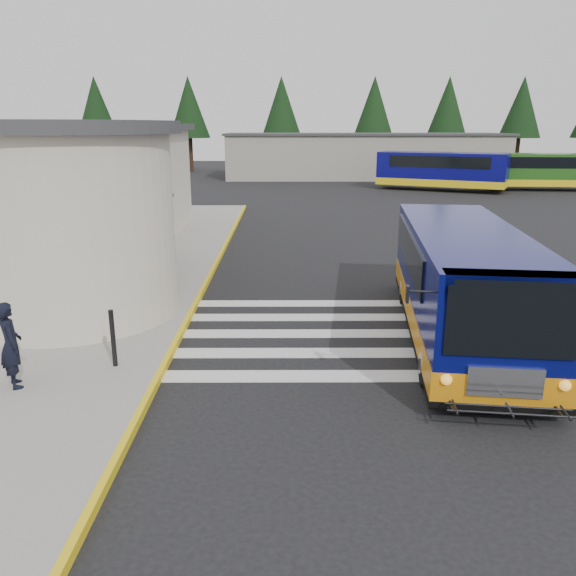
{
  "coord_description": "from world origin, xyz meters",
  "views": [
    {
      "loc": [
        -1.55,
        -13.5,
        4.82
      ],
      "look_at": [
        -1.5,
        -0.5,
        1.07
      ],
      "focal_mm": 35.0,
      "sensor_mm": 36.0,
      "label": 1
    }
  ],
  "objects_px": {
    "far_bus_b": "(545,170)",
    "pedestrian_a": "(11,345)",
    "transit_bus": "(462,287)",
    "bollard": "(113,338)",
    "far_bus_a": "(442,169)",
    "pedestrian_b": "(84,288)"
  },
  "relations": [
    {
      "from": "far_bus_b",
      "to": "pedestrian_a",
      "type": "bearing_deg",
      "value": 149.3
    },
    {
      "from": "transit_bus",
      "to": "far_bus_b",
      "type": "bearing_deg",
      "value": 70.12
    },
    {
      "from": "bollard",
      "to": "far_bus_b",
      "type": "distance_m",
      "value": 41.35
    },
    {
      "from": "transit_bus",
      "to": "far_bus_b",
      "type": "relative_size",
      "value": 0.98
    },
    {
      "from": "pedestrian_a",
      "to": "bollard",
      "type": "xyz_separation_m",
      "value": [
        1.59,
        0.91,
        -0.23
      ]
    },
    {
      "from": "transit_bus",
      "to": "far_bus_b",
      "type": "xyz_separation_m",
      "value": [
        16.13,
        31.86,
        0.34
      ]
    },
    {
      "from": "pedestrian_a",
      "to": "far_bus_b",
      "type": "relative_size",
      "value": 0.17
    },
    {
      "from": "transit_bus",
      "to": "bollard",
      "type": "bearing_deg",
      "value": -158.04
    },
    {
      "from": "transit_bus",
      "to": "far_bus_b",
      "type": "height_order",
      "value": "far_bus_b"
    },
    {
      "from": "transit_bus",
      "to": "far_bus_a",
      "type": "distance_m",
      "value": 32.6
    },
    {
      "from": "bollard",
      "to": "far_bus_a",
      "type": "bearing_deg",
      "value": 65.23
    },
    {
      "from": "pedestrian_a",
      "to": "bollard",
      "type": "height_order",
      "value": "pedestrian_a"
    },
    {
      "from": "pedestrian_a",
      "to": "far_bus_b",
      "type": "bearing_deg",
      "value": -70.53
    },
    {
      "from": "bollard",
      "to": "far_bus_b",
      "type": "bearing_deg",
      "value": 55.05
    },
    {
      "from": "bollard",
      "to": "transit_bus",
      "type": "bearing_deg",
      "value": 15.0
    },
    {
      "from": "pedestrian_a",
      "to": "bollard",
      "type": "distance_m",
      "value": 1.84
    },
    {
      "from": "pedestrian_a",
      "to": "far_bus_a",
      "type": "bearing_deg",
      "value": -60.88
    },
    {
      "from": "pedestrian_a",
      "to": "pedestrian_b",
      "type": "height_order",
      "value": "pedestrian_b"
    },
    {
      "from": "far_bus_b",
      "to": "far_bus_a",
      "type": "bearing_deg",
      "value": 97.04
    },
    {
      "from": "transit_bus",
      "to": "pedestrian_a",
      "type": "distance_m",
      "value": 9.61
    },
    {
      "from": "pedestrian_b",
      "to": "far_bus_b",
      "type": "height_order",
      "value": "far_bus_b"
    },
    {
      "from": "transit_bus",
      "to": "pedestrian_b",
      "type": "xyz_separation_m",
      "value": [
        -8.96,
        0.44,
        -0.16
      ]
    }
  ]
}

